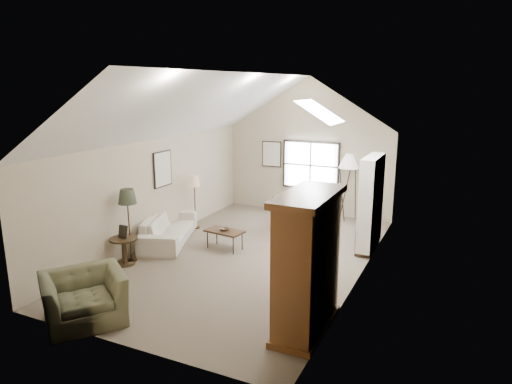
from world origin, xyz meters
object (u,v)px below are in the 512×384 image
at_px(armoire, 307,263).
at_px(armchair_far, 295,209).
at_px(side_chair, 316,210).
at_px(sofa, 169,228).
at_px(armchair_near, 84,298).
at_px(side_table, 124,251).
at_px(coffee_table, 225,240).

height_order(armoire, armchair_far, armoire).
bearing_deg(side_chair, sofa, -121.56).
bearing_deg(sofa, armchair_near, 174.35).
distance_m(armchair_near, side_table, 2.41).
bearing_deg(sofa, armoire, -140.60).
xyz_separation_m(armchair_near, armchair_far, (1.24, 6.44, 0.02)).
bearing_deg(side_chair, armoire, -56.66).
bearing_deg(armchair_far, side_table, 71.01).
height_order(armoire, armchair_near, armoire).
bearing_deg(armchair_far, side_chair, 179.77).
height_order(sofa, armchair_far, armchair_far).
relative_size(armoire, sofa, 0.93).
xyz_separation_m(armoire, side_chair, (-1.46, 5.03, -0.59)).
relative_size(sofa, coffee_table, 2.66).
bearing_deg(coffee_table, side_table, -130.71).
relative_size(coffee_table, side_table, 1.50).
relative_size(armoire, side_table, 3.73).
height_order(armoire, side_chair, armoire).
relative_size(armchair_near, coffee_table, 1.41).
distance_m(armchair_far, side_table, 4.85).
bearing_deg(armchair_far, coffee_table, 81.66).
relative_size(armchair_far, coffee_table, 1.05).
bearing_deg(armchair_near, coffee_table, 30.05).
bearing_deg(sofa, side_table, 158.80).
xyz_separation_m(side_table, side_chair, (2.92, 4.16, 0.22)).
xyz_separation_m(armchair_near, side_chair, (1.88, 6.33, 0.10)).
relative_size(armoire, armchair_near, 1.76).
bearing_deg(coffee_table, side_chair, 59.45).
height_order(coffee_table, side_chair, side_chair).
xyz_separation_m(armchair_far, side_chair, (0.63, -0.11, 0.09)).
distance_m(coffee_table, side_chair, 2.84).
bearing_deg(armoire, coffee_table, 138.09).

